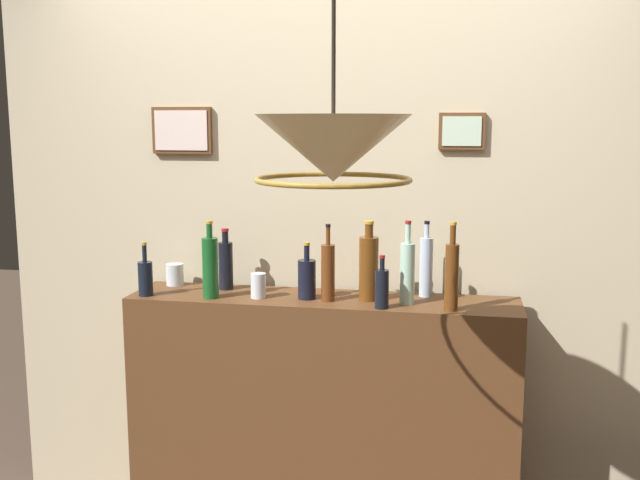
# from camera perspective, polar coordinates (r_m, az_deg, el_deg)

# --- Properties ---
(panelled_rear_partition) EXTENTS (3.03, 0.15, 2.69)m
(panelled_rear_partition) POSITION_cam_1_polar(r_m,az_deg,el_deg) (3.23, 0.97, 1.94)
(panelled_rear_partition) COLOR beige
(panelled_rear_partition) RESTS_ON ground
(bar_shelf_unit) EXTENTS (1.61, 0.34, 1.11)m
(bar_shelf_unit) POSITION_cam_1_polar(r_m,az_deg,el_deg) (3.23, 0.17, -14.11)
(bar_shelf_unit) COLOR brown
(bar_shelf_unit) RESTS_ON ground
(liquor_bottle_vermouth) EXTENTS (0.06, 0.06, 0.23)m
(liquor_bottle_vermouth) POSITION_cam_1_polar(r_m,az_deg,el_deg) (3.15, -13.37, -2.83)
(liquor_bottle_vermouth) COLOR black
(liquor_bottle_vermouth) RESTS_ON bar_shelf_unit
(liquor_bottle_port) EXTENTS (0.05, 0.05, 0.34)m
(liquor_bottle_port) POSITION_cam_1_polar(r_m,az_deg,el_deg) (2.86, 10.17, -2.68)
(liquor_bottle_port) COLOR #5F3313
(liquor_bottle_port) RESTS_ON bar_shelf_unit
(liquor_bottle_mezcal) EXTENTS (0.06, 0.06, 0.27)m
(liquor_bottle_mezcal) POSITION_cam_1_polar(r_m,az_deg,el_deg) (3.21, -7.31, -1.86)
(liquor_bottle_mezcal) COLOR black
(liquor_bottle_mezcal) RESTS_ON bar_shelf_unit
(liquor_bottle_brandy) EXTENTS (0.08, 0.08, 0.33)m
(liquor_bottle_brandy) POSITION_cam_1_polar(r_m,az_deg,el_deg) (2.99, 3.79, -2.09)
(liquor_bottle_brandy) COLOR #613612
(liquor_bottle_brandy) RESTS_ON bar_shelf_unit
(liquor_bottle_tequila) EXTENTS (0.06, 0.06, 0.31)m
(liquor_bottle_tequila) POSITION_cam_1_polar(r_m,az_deg,el_deg) (2.97, 0.62, -2.45)
(liquor_bottle_tequila) COLOR brown
(liquor_bottle_tequila) RESTS_ON bar_shelf_unit
(liquor_bottle_gin) EXTENTS (0.07, 0.07, 0.32)m
(liquor_bottle_gin) POSITION_cam_1_polar(r_m,az_deg,el_deg) (3.05, -8.50, -2.05)
(liquor_bottle_gin) COLOR #185622
(liquor_bottle_gin) RESTS_ON bar_shelf_unit
(liquor_bottle_rye) EXTENTS (0.05, 0.05, 0.32)m
(liquor_bottle_rye) POSITION_cam_1_polar(r_m,az_deg,el_deg) (3.08, 8.21, -1.99)
(liquor_bottle_rye) COLOR silver
(liquor_bottle_rye) RESTS_ON bar_shelf_unit
(liquor_bottle_rum) EXTENTS (0.05, 0.05, 0.21)m
(liquor_bottle_rum) POSITION_cam_1_polar(r_m,az_deg,el_deg) (2.87, 4.81, -3.71)
(liquor_bottle_rum) COLOR black
(liquor_bottle_rum) RESTS_ON bar_shelf_unit
(liquor_bottle_whiskey) EXTENTS (0.07, 0.07, 0.23)m
(liquor_bottle_whiskey) POSITION_cam_1_polar(r_m,az_deg,el_deg) (3.02, -1.03, -2.98)
(liquor_bottle_whiskey) COLOR black
(liquor_bottle_whiskey) RESTS_ON bar_shelf_unit
(liquor_bottle_scotch) EXTENTS (0.06, 0.06, 0.34)m
(liquor_bottle_scotch) POSITION_cam_1_polar(r_m,az_deg,el_deg) (2.94, 6.77, -2.46)
(liquor_bottle_scotch) COLOR #AAD7C1
(liquor_bottle_scotch) RESTS_ON bar_shelf_unit
(glass_tumbler_rocks) EXTENTS (0.08, 0.08, 0.10)m
(glass_tumbler_rocks) POSITION_cam_1_polar(r_m,az_deg,el_deg) (3.33, -11.17, -2.64)
(glass_tumbler_rocks) COLOR silver
(glass_tumbler_rocks) RESTS_ON bar_shelf_unit
(glass_tumbler_highball) EXTENTS (0.06, 0.06, 0.10)m
(glass_tumbler_highball) POSITION_cam_1_polar(r_m,az_deg,el_deg) (3.05, -4.80, -3.54)
(glass_tumbler_highball) COLOR silver
(glass_tumbler_highball) RESTS_ON bar_shelf_unit
(pendant_lamp) EXTENTS (0.47, 0.47, 0.63)m
(pendant_lamp) POSITION_cam_1_polar(r_m,az_deg,el_deg) (2.16, 1.04, 6.95)
(pendant_lamp) COLOR beige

